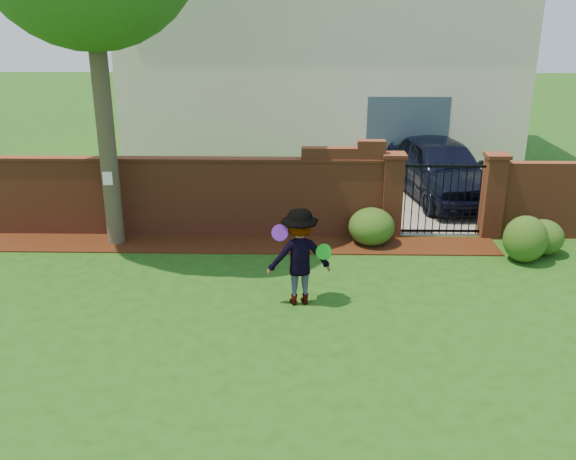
{
  "coord_description": "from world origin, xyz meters",
  "views": [
    {
      "loc": [
        0.4,
        -9.19,
        4.87
      ],
      "look_at": [
        0.17,
        1.4,
        1.05
      ],
      "focal_mm": 38.96,
      "sensor_mm": 36.0,
      "label": 1
    }
  ],
  "objects_px": {
    "man": "(299,257)",
    "frisbee_purple": "(280,233)",
    "car": "(444,171)",
    "frisbee_green": "(324,252)"
  },
  "relations": [
    {
      "from": "man",
      "to": "frisbee_green",
      "type": "height_order",
      "value": "man"
    },
    {
      "from": "man",
      "to": "frisbee_purple",
      "type": "xyz_separation_m",
      "value": [
        -0.33,
        -0.06,
        0.47
      ]
    },
    {
      "from": "man",
      "to": "frisbee_purple",
      "type": "distance_m",
      "value": 0.57
    },
    {
      "from": "frisbee_purple",
      "to": "man",
      "type": "bearing_deg",
      "value": 10.92
    },
    {
      "from": "car",
      "to": "man",
      "type": "distance_m",
      "value": 7.22
    },
    {
      "from": "man",
      "to": "car",
      "type": "bearing_deg",
      "value": -131.83
    },
    {
      "from": "frisbee_purple",
      "to": "frisbee_green",
      "type": "distance_m",
      "value": 0.81
    },
    {
      "from": "car",
      "to": "frisbee_purple",
      "type": "xyz_separation_m",
      "value": [
        -4.09,
        -6.22,
        0.52
      ]
    },
    {
      "from": "car",
      "to": "frisbee_purple",
      "type": "bearing_deg",
      "value": -133.58
    },
    {
      "from": "car",
      "to": "frisbee_green",
      "type": "relative_size",
      "value": 17.35
    }
  ]
}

